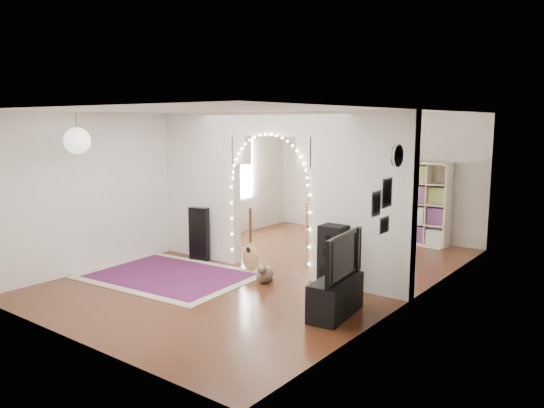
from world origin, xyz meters
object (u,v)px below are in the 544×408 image
Objects in this scene: acoustic_guitar at (250,248)px; floor_speaker at (333,258)px; bookcase at (409,202)px; dining_chair_right at (371,239)px; media_console at (336,297)px; dining_table at (333,204)px; dining_chair_left at (351,244)px.

floor_speaker is (1.63, -0.00, 0.09)m from acoustic_guitar.
dining_chair_right is at bearing -96.74° from bookcase.
media_console is 1.99× the size of dining_chair_right.
floor_speaker is 1.14m from media_console.
dining_table reaches higher than dining_chair_right.
acoustic_guitar is 1.84× the size of dining_chair_right.
bookcase reaches higher than dining_chair_left.
acoustic_guitar reaches higher than dining_chair_right.
floor_speaker reaches higher than dining_chair_right.
acoustic_guitar reaches higher than floor_speaker.
bookcase is at bearing 94.41° from floor_speaker.
dining_table is (-0.52, 3.61, 0.28)m from acoustic_guitar.
dining_chair_left is at bearing -59.51° from dining_table.
media_console is 5.33m from dining_table.
acoustic_guitar reaches higher than dining_table.
floor_speaker is 1.97× the size of dining_chair_right.
dining_table is 2.49× the size of dining_chair_left.
acoustic_guitar is 1.76× the size of dining_chair_left.
bookcase is (-0.98, 4.69, 0.61)m from media_console.
dining_table is (-1.77, -0.14, -0.18)m from bookcase.
acoustic_guitar is 0.93× the size of floor_speaker.
acoustic_guitar is 1.64m from floor_speaker.
dining_chair_right is (-1.26, 3.52, -0.02)m from media_console.
dining_chair_left is at bearing -78.68° from dining_chair_right.
dining_chair_left is 0.67m from dining_chair_right.
media_console is 0.76× the size of dining_table.
media_console reaches higher than dining_chair_right.
dining_chair_right is (-0.66, 2.58, -0.27)m from floor_speaker.
dining_chair_left is (1.41, -1.70, -0.44)m from dining_table.
acoustic_guitar is 3.66m from dining_table.
media_console is 1.89× the size of dining_chair_left.
floor_speaker is 0.99× the size of media_console.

